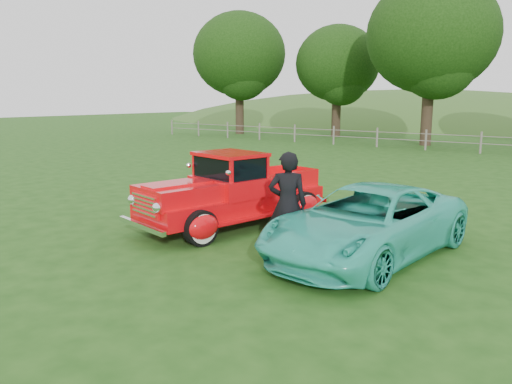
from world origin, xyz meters
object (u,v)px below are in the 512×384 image
Objects in this scene: teal_sedan at (367,222)px; man at (288,204)px; tree_near_west at (432,35)px; tree_far_west at (239,55)px; red_pickup at (233,193)px; tree_mid_west at (338,64)px.

teal_sedan is 2.41× the size of man.
tree_near_west is at bearing -109.88° from man.
tree_near_west reaches higher than tree_far_west.
tree_near_west is 25.53m from man.
man is (2.28, -1.11, 0.22)m from red_pickup.
teal_sedan is at bearing 7.86° from red_pickup.
red_pickup is at bearing -82.61° from tree_near_west.
tree_near_west is 25.11m from teal_sedan.
red_pickup is 2.54m from man.
tree_near_west reaches higher than man.
tree_near_west reaches higher than red_pickup.
tree_mid_west is 30.69m from man.
tree_near_west is 2.12× the size of teal_sedan.
tree_far_west is 1.90× the size of red_pickup.
tree_near_west is (8.00, -3.00, 1.25)m from tree_mid_west.
tree_mid_west is 0.81× the size of tree_near_west.
tree_mid_west is at bearing 124.76° from teal_sedan.
man is at bearing -140.87° from teal_sedan.
tree_near_west is 1.99× the size of red_pickup.
tree_far_west is 1.17× the size of tree_mid_west.
tree_mid_west reaches higher than teal_sedan.
red_pickup reaches higher than teal_sedan.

